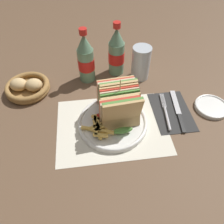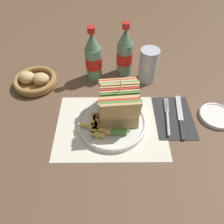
{
  "view_description": "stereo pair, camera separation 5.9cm",
  "coord_description": "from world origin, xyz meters",
  "px_view_note": "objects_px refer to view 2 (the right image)",
  "views": [
    {
      "loc": [
        -0.09,
        -0.44,
        0.58
      ],
      "look_at": [
        -0.02,
        0.04,
        0.04
      ],
      "focal_mm": 35.0,
      "sensor_mm": 36.0,
      "label": 1
    },
    {
      "loc": [
        -0.03,
        -0.45,
        0.58
      ],
      "look_at": [
        -0.02,
        0.04,
        0.04
      ],
      "focal_mm": 35.0,
      "sensor_mm": 36.0,
      "label": 2
    }
  ],
  "objects_px": {
    "side_saucer": "(216,116)",
    "bread_basket": "(35,81)",
    "fork": "(168,119)",
    "coke_bottle_far": "(125,53)",
    "knife": "(180,117)",
    "plate_main": "(112,122)",
    "club_sandwich": "(118,104)",
    "coke_bottle_near": "(93,58)",
    "glass_near": "(148,65)"
  },
  "relations": [
    {
      "from": "fork",
      "to": "coke_bottle_far",
      "type": "distance_m",
      "value": 0.31
    },
    {
      "from": "plate_main",
      "to": "coke_bottle_far",
      "type": "bearing_deg",
      "value": 79.61
    },
    {
      "from": "side_saucer",
      "to": "plate_main",
      "type": "bearing_deg",
      "value": -175.45
    },
    {
      "from": "side_saucer",
      "to": "bread_basket",
      "type": "bearing_deg",
      "value": 165.11
    },
    {
      "from": "glass_near",
      "to": "bread_basket",
      "type": "bearing_deg",
      "value": -175.69
    },
    {
      "from": "coke_bottle_near",
      "to": "glass_near",
      "type": "xyz_separation_m",
      "value": [
        0.21,
        -0.01,
        -0.03
      ]
    },
    {
      "from": "club_sandwich",
      "to": "coke_bottle_near",
      "type": "height_order",
      "value": "coke_bottle_near"
    },
    {
      "from": "coke_bottle_near",
      "to": "coke_bottle_far",
      "type": "bearing_deg",
      "value": 13.93
    },
    {
      "from": "coke_bottle_far",
      "to": "bread_basket",
      "type": "bearing_deg",
      "value": -167.51
    },
    {
      "from": "plate_main",
      "to": "bread_basket",
      "type": "height_order",
      "value": "bread_basket"
    },
    {
      "from": "coke_bottle_near",
      "to": "coke_bottle_far",
      "type": "relative_size",
      "value": 1.0
    },
    {
      "from": "fork",
      "to": "bread_basket",
      "type": "distance_m",
      "value": 0.53
    },
    {
      "from": "bread_basket",
      "to": "side_saucer",
      "type": "height_order",
      "value": "bread_basket"
    },
    {
      "from": "side_saucer",
      "to": "knife",
      "type": "bearing_deg",
      "value": -179.3
    },
    {
      "from": "knife",
      "to": "fork",
      "type": "bearing_deg",
      "value": -156.73
    },
    {
      "from": "coke_bottle_far",
      "to": "club_sandwich",
      "type": "bearing_deg",
      "value": -97.01
    },
    {
      "from": "club_sandwich",
      "to": "side_saucer",
      "type": "height_order",
      "value": "club_sandwich"
    },
    {
      "from": "club_sandwich",
      "to": "bread_basket",
      "type": "xyz_separation_m",
      "value": [
        -0.32,
        0.19,
        -0.06
      ]
    },
    {
      "from": "coke_bottle_far",
      "to": "coke_bottle_near",
      "type": "bearing_deg",
      "value": -166.07
    },
    {
      "from": "coke_bottle_far",
      "to": "fork",
      "type": "bearing_deg",
      "value": -63.02
    },
    {
      "from": "plate_main",
      "to": "side_saucer",
      "type": "distance_m",
      "value": 0.36
    },
    {
      "from": "knife",
      "to": "coke_bottle_near",
      "type": "height_order",
      "value": "coke_bottle_near"
    },
    {
      "from": "bread_basket",
      "to": "side_saucer",
      "type": "relative_size",
      "value": 1.4
    },
    {
      "from": "fork",
      "to": "glass_near",
      "type": "xyz_separation_m",
      "value": [
        -0.05,
        0.23,
        0.06
      ]
    },
    {
      "from": "plate_main",
      "to": "fork",
      "type": "distance_m",
      "value": 0.19
    },
    {
      "from": "fork",
      "to": "plate_main",
      "type": "bearing_deg",
      "value": -169.44
    },
    {
      "from": "club_sandwich",
      "to": "fork",
      "type": "xyz_separation_m",
      "value": [
        0.17,
        -0.01,
        -0.07
      ]
    },
    {
      "from": "plate_main",
      "to": "club_sandwich",
      "type": "height_order",
      "value": "club_sandwich"
    },
    {
      "from": "fork",
      "to": "coke_bottle_far",
      "type": "height_order",
      "value": "coke_bottle_far"
    },
    {
      "from": "bread_basket",
      "to": "side_saucer",
      "type": "distance_m",
      "value": 0.69
    },
    {
      "from": "knife",
      "to": "glass_near",
      "type": "distance_m",
      "value": 0.24
    },
    {
      "from": "club_sandwich",
      "to": "coke_bottle_near",
      "type": "xyz_separation_m",
      "value": [
        -0.09,
        0.23,
        0.02
      ]
    },
    {
      "from": "club_sandwich",
      "to": "fork",
      "type": "relative_size",
      "value": 1.03
    },
    {
      "from": "knife",
      "to": "side_saucer",
      "type": "height_order",
      "value": "side_saucer"
    },
    {
      "from": "plate_main",
      "to": "coke_bottle_near",
      "type": "xyz_separation_m",
      "value": [
        -0.07,
        0.25,
        0.08
      ]
    },
    {
      "from": "plate_main",
      "to": "coke_bottle_near",
      "type": "bearing_deg",
      "value": 105.51
    },
    {
      "from": "club_sandwich",
      "to": "fork",
      "type": "bearing_deg",
      "value": -2.37
    },
    {
      "from": "club_sandwich",
      "to": "glass_near",
      "type": "height_order",
      "value": "club_sandwich"
    },
    {
      "from": "fork",
      "to": "knife",
      "type": "xyz_separation_m",
      "value": [
        0.05,
        0.01,
        -0.0
      ]
    },
    {
      "from": "knife",
      "to": "glass_near",
      "type": "xyz_separation_m",
      "value": [
        -0.09,
        0.21,
        0.06
      ]
    },
    {
      "from": "plate_main",
      "to": "fork",
      "type": "bearing_deg",
      "value": 3.96
    },
    {
      "from": "club_sandwich",
      "to": "side_saucer",
      "type": "relative_size",
      "value": 1.49
    },
    {
      "from": "bread_basket",
      "to": "side_saucer",
      "type": "bearing_deg",
      "value": -14.89
    },
    {
      "from": "side_saucer",
      "to": "coke_bottle_near",
      "type": "bearing_deg",
      "value": 152.56
    },
    {
      "from": "club_sandwich",
      "to": "knife",
      "type": "distance_m",
      "value": 0.23
    },
    {
      "from": "glass_near",
      "to": "plate_main",
      "type": "bearing_deg",
      "value": -120.93
    },
    {
      "from": "coke_bottle_near",
      "to": "knife",
      "type": "bearing_deg",
      "value": -36.34
    },
    {
      "from": "plate_main",
      "to": "fork",
      "type": "xyz_separation_m",
      "value": [
        0.19,
        0.01,
        -0.0
      ]
    },
    {
      "from": "knife",
      "to": "coke_bottle_far",
      "type": "relative_size",
      "value": 0.92
    },
    {
      "from": "glass_near",
      "to": "bread_basket",
      "type": "height_order",
      "value": "glass_near"
    }
  ]
}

